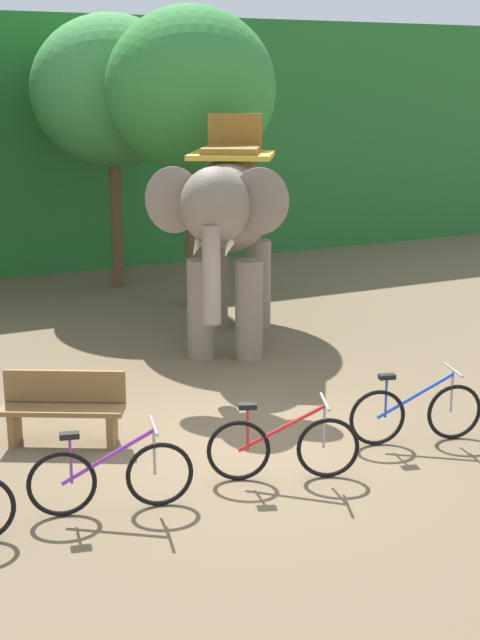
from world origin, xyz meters
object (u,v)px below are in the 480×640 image
at_px(bike_red, 283,447).
at_px(elephant, 229,216).
at_px(tree_far_left, 191,90).
at_px(bike_blue, 416,412).
at_px(bike_purple, 111,476).
at_px(tree_right, 111,92).
at_px(wooden_bench, 63,405).

bearing_deg(bike_red, elephant, 71.52).
xyz_separation_m(tree_far_left, bike_red, (-2.22, -7.76, -3.74)).
relative_size(elephant, bike_red, 2.51).
relative_size(tree_far_left, bike_blue, 3.40).
xyz_separation_m(bike_purple, bike_blue, (3.92, 0.10, 0.00)).
distance_m(elephant, bike_blue, 4.97).
relative_size(tree_right, elephant, 1.40).
relative_size(tree_right, bike_red, 3.50).
distance_m(tree_far_left, bike_purple, 9.49).
bearing_deg(tree_far_left, elephant, -101.72).
relative_size(bike_red, wooden_bench, 1.06).
distance_m(elephant, bike_red, 5.39).
bearing_deg(bike_blue, bike_red, -173.98).
distance_m(tree_right, bike_purple, 11.04).
distance_m(bike_purple, wooden_bench, 1.99).
xyz_separation_m(elephant, bike_blue, (0.35, -4.61, -1.82)).
height_order(elephant, wooden_bench, elephant).
bearing_deg(elephant, tree_far_left, 78.28).
height_order(elephant, bike_blue, elephant).
height_order(tree_far_left, bike_purple, tree_far_left).
height_order(bike_red, bike_blue, same).
height_order(tree_right, elephant, tree_right).
bearing_deg(wooden_bench, bike_purple, -91.31).
bearing_deg(bike_blue, elephant, 94.39).
distance_m(tree_right, bike_red, 10.71).
height_order(tree_far_left, elephant, tree_far_left).
bearing_deg(tree_far_left, bike_blue, -91.94).
bearing_deg(bike_red, tree_far_left, 74.03).
xyz_separation_m(elephant, bike_purple, (-3.57, -4.71, -1.82)).
relative_size(tree_far_left, bike_red, 3.52).
height_order(tree_far_left, bike_blue, tree_far_left).
distance_m(elephant, wooden_bench, 4.77).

